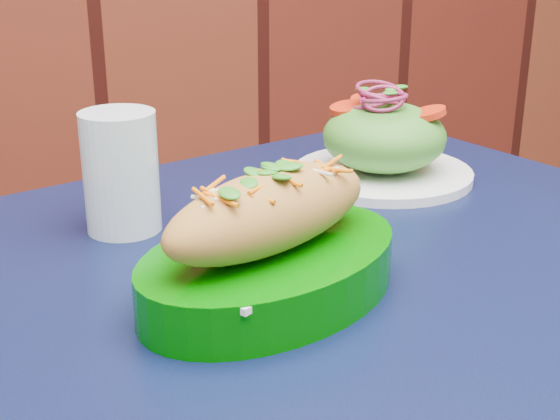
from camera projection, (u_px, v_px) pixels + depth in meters
name	position (u px, v px, depth m)	size (l,w,h in m)	color
cafe_table	(371.00, 331.00, 0.82)	(0.97, 0.97, 0.75)	black
banh_mi_basket	(270.00, 246.00, 0.68)	(0.32, 0.27, 0.12)	#005E00
salad_plate	(384.00, 143.00, 1.00)	(0.23, 0.23, 0.12)	white
water_glass	(121.00, 172.00, 0.83)	(0.08, 0.08, 0.13)	silver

